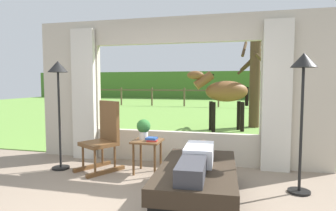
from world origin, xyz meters
TOP-DOWN VIEW (x-y plane):
  - back_wall_with_window at (0.00, 2.26)m, footprint 5.20×0.12m
  - curtain_panel_left at (-1.69, 2.12)m, footprint 0.44×0.10m
  - curtain_panel_right at (1.69, 2.12)m, footprint 0.44×0.10m
  - outdoor_pasture_lawn at (0.00, 13.16)m, footprint 36.00×21.68m
  - distant_hill_ridge at (0.00, 23.00)m, footprint 36.00×2.00m
  - recliner_sofa at (0.64, 0.69)m, footprint 0.98×1.74m
  - reclining_person at (0.64, 0.64)m, footprint 0.37×1.44m
  - rocking_chair at (-1.01, 1.54)m, footprint 0.74×0.82m
  - side_table at (-0.27, 1.55)m, footprint 0.44×0.44m
  - potted_plant at (-0.35, 1.61)m, footprint 0.22×0.22m
  - book_stack at (-0.18, 1.49)m, footprint 0.18×0.17m
  - floor_lamp_left at (-1.73, 1.41)m, footprint 0.32×0.32m
  - floor_lamp_right at (1.88, 1.23)m, footprint 0.32×0.32m
  - horse at (0.70, 5.72)m, footprint 1.81×0.93m
  - pasture_tree at (1.61, 6.72)m, footprint 1.31×1.50m
  - pasture_fence_line at (0.00, 13.97)m, footprint 16.10×0.10m

SIDE VIEW (x-z plane):
  - outdoor_pasture_lawn at x=0.00m, z-range 0.00..0.02m
  - recliner_sofa at x=0.64m, z-range 0.01..0.43m
  - side_table at x=-0.27m, z-range 0.17..0.69m
  - reclining_person at x=0.64m, z-range 0.41..0.63m
  - rocking_chair at x=-1.01m, z-range -0.01..1.11m
  - book_stack at x=-0.18m, z-range 0.52..0.58m
  - potted_plant at x=-0.35m, z-range 0.54..0.86m
  - pasture_fence_line at x=0.00m, z-range 0.19..1.29m
  - horse at x=0.70m, z-range 0.29..2.02m
  - curtain_panel_left at x=-1.69m, z-range 0.00..2.40m
  - curtain_panel_right at x=1.69m, z-range 0.00..2.40m
  - distant_hill_ridge at x=0.00m, z-range 0.00..2.40m
  - back_wall_with_window at x=0.00m, z-range -0.03..2.52m
  - floor_lamp_left at x=-1.73m, z-range 0.54..2.31m
  - floor_lamp_right at x=1.88m, z-range 0.55..2.34m
  - pasture_tree at x=1.61m, z-range -0.15..3.24m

